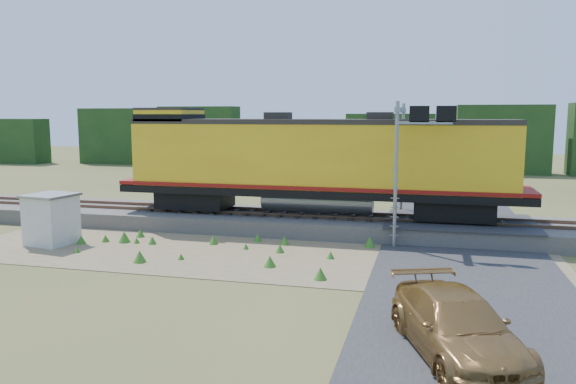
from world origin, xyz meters
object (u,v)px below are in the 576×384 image
(shed, at_px, (51,219))
(signal_gantry, at_px, (406,136))
(locomotive, at_px, (312,161))
(car, at_px, (457,326))

(shed, bearing_deg, signal_gantry, 27.26)
(shed, relative_size, signal_gantry, 0.36)
(locomotive, relative_size, shed, 8.81)
(signal_gantry, bearing_deg, car, -81.91)
(shed, distance_m, signal_gantry, 16.97)
(locomotive, relative_size, car, 3.85)
(signal_gantry, bearing_deg, shed, -161.10)
(locomotive, height_order, car, locomotive)
(locomotive, distance_m, shed, 12.72)
(locomotive, bearing_deg, car, -64.71)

